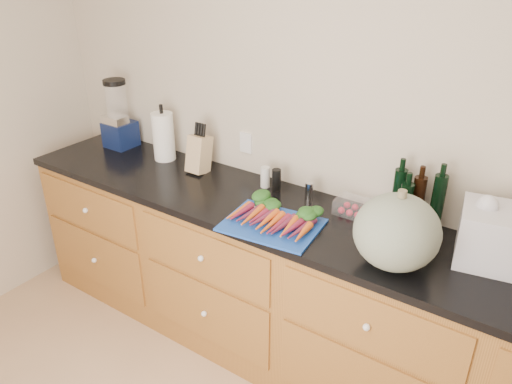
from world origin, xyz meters
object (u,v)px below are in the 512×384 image
Objects in this scene: cutting_board at (272,225)px; tomato_box at (353,207)px; paper_towel at (163,137)px; carrots at (276,217)px; knife_block at (199,154)px; squash at (397,232)px; blender_appliance at (118,118)px.

cutting_board is 2.73× the size of tomato_box.
cutting_board is at bearing -17.73° from paper_towel.
knife_block is (-0.70, 0.27, 0.07)m from carrots.
squash reaches higher than cutting_board.
carrots is at bearing 90.00° from cutting_board.
knife_block is 0.97m from tomato_box.
paper_towel is (-1.59, 0.30, -0.01)m from squash.
squash is at bearing -43.78° from tomato_box.
squash is (0.59, 0.02, 0.15)m from cutting_board.
cutting_board is 1.44m from blender_appliance.
carrots is 1.05m from paper_towel.
tomato_box is at bearing 51.04° from cutting_board.
knife_block is (-1.29, 0.28, -0.05)m from squash.
knife_block is at bearing 156.85° from cutting_board.
blender_appliance is at bearing -179.65° from paper_towel.
knife_block is (0.69, -0.02, -0.09)m from blender_appliance.
paper_towel is at bearing 176.18° from knife_block.
cutting_board is 0.04m from carrots.
paper_towel is (0.39, 0.00, -0.05)m from blender_appliance.
knife_block is (-0.70, 0.30, 0.10)m from cutting_board.
blender_appliance reaches higher than squash.
squash reaches higher than knife_block.
tomato_box is at bearing 0.45° from paper_towel.
paper_towel is 1.37× the size of knife_block.
blender_appliance is 2.71× the size of tomato_box.
cutting_board is 1.07× the size of carrots.
squash is at bearing -1.45° from carrots.
squash is at bearing 1.71° from cutting_board.
tomato_box is at bearing 48.09° from carrots.
squash reaches higher than paper_towel.
paper_towel is 1.80× the size of tomato_box.
blender_appliance is (-1.99, 0.30, 0.04)m from squash.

